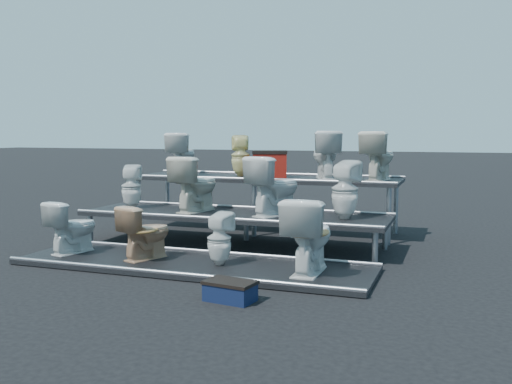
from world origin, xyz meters
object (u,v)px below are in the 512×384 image
(toilet_0, at_px, (72,227))
(toilet_11, at_px, (378,156))
(toilet_2, at_px, (219,239))
(toilet_4, at_px, (131,187))
(toilet_3, at_px, (309,235))
(step_stool, at_px, (230,292))
(toilet_6, at_px, (274,186))
(toilet_7, at_px, (345,190))
(toilet_9, at_px, (241,156))
(red_crate, at_px, (270,166))
(toilet_10, at_px, (325,155))
(toilet_8, at_px, (182,154))
(toilet_5, at_px, (196,184))
(toilet_1, at_px, (146,232))

(toilet_0, relative_size, toilet_11, 0.92)
(toilet_2, distance_m, toilet_4, 2.38)
(toilet_3, relative_size, step_stool, 1.82)
(toilet_6, bearing_deg, toilet_7, -155.77)
(toilet_0, relative_size, toilet_9, 1.00)
(toilet_9, relative_size, red_crate, 1.28)
(toilet_6, bearing_deg, red_crate, -44.85)
(toilet_7, distance_m, toilet_10, 1.46)
(red_crate, bearing_deg, toilet_11, -17.32)
(toilet_7, xyz_separation_m, toilet_8, (-2.96, 1.30, 0.37))
(toilet_0, height_order, toilet_9, toilet_9)
(toilet_11, bearing_deg, toilet_9, 10.05)
(toilet_3, xyz_separation_m, toilet_9, (-1.79, 2.60, 0.72))
(toilet_11, bearing_deg, toilet_4, 31.19)
(toilet_2, height_order, toilet_3, toilet_3)
(toilet_3, relative_size, toilet_10, 1.13)
(toilet_5, xyz_separation_m, toilet_10, (1.54, 1.30, 0.37))
(toilet_1, distance_m, toilet_9, 2.73)
(step_stool, bearing_deg, toilet_1, 153.69)
(toilet_1, xyz_separation_m, toilet_2, (0.95, 0.00, -0.02))
(toilet_4, height_order, toilet_8, toilet_8)
(toilet_9, relative_size, toilet_11, 0.92)
(toilet_2, xyz_separation_m, toilet_9, (-0.75, 2.60, 0.83))
(toilet_1, xyz_separation_m, toilet_10, (1.57, 2.60, 0.84))
(toilet_0, relative_size, toilet_6, 0.83)
(toilet_2, relative_size, red_crate, 1.18)
(toilet_0, xyz_separation_m, step_stool, (2.56, -1.07, -0.31))
(toilet_7, distance_m, step_stool, 2.56)
(toilet_9, bearing_deg, toilet_7, 121.03)
(toilet_9, bearing_deg, toilet_0, 39.44)
(toilet_10, bearing_deg, toilet_0, 23.14)
(toilet_9, xyz_separation_m, toilet_11, (2.16, 0.00, 0.03))
(toilet_0, xyz_separation_m, toilet_9, (1.25, 2.60, 0.80))
(toilet_4, distance_m, toilet_5, 1.03)
(toilet_6, distance_m, toilet_7, 0.94)
(toilet_6, xyz_separation_m, red_crate, (-0.48, 1.27, 0.19))
(toilet_10, relative_size, toilet_11, 1.01)
(toilet_1, distance_m, toilet_4, 1.68)
(toilet_8, distance_m, red_crate, 1.54)
(toilet_8, distance_m, toilet_10, 2.41)
(toilet_0, bearing_deg, toilet_11, -128.53)
(toilet_1, xyz_separation_m, red_crate, (0.70, 2.57, 0.66))
(toilet_2, relative_size, toilet_3, 0.74)
(toilet_2, bearing_deg, red_crate, -72.15)
(toilet_3, distance_m, toilet_10, 2.74)
(toilet_1, bearing_deg, toilet_0, 20.50)
(toilet_9, bearing_deg, toilet_10, 155.11)
(toilet_4, height_order, red_crate, red_crate)
(toilet_6, relative_size, toilet_11, 1.10)
(toilet_2, distance_m, toilet_3, 1.04)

